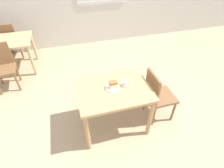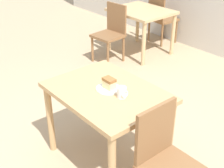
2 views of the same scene
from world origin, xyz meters
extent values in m
cube|color=tan|center=(-0.12, 0.11, 0.71)|extent=(0.99, 0.74, 0.04)
cylinder|color=tan|center=(-0.56, -0.21, 0.35)|extent=(0.06, 0.06, 0.69)
cylinder|color=tan|center=(-0.56, 0.43, 0.35)|extent=(0.06, 0.06, 0.69)
cylinder|color=tan|center=(0.33, 0.43, 0.35)|extent=(0.06, 0.06, 0.69)
cube|color=tan|center=(-1.77, 2.15, 0.69)|extent=(0.90, 0.76, 0.04)
cylinder|color=tan|center=(-2.18, 1.82, 0.33)|extent=(0.06, 0.06, 0.67)
cylinder|color=tan|center=(-1.37, 1.82, 0.33)|extent=(0.06, 0.06, 0.67)
cylinder|color=tan|center=(-2.18, 2.48, 0.33)|extent=(0.06, 0.06, 0.67)
cylinder|color=tan|center=(-1.37, 2.48, 0.33)|extent=(0.06, 0.06, 0.67)
cube|color=brown|center=(0.45, 0.09, 0.65)|extent=(0.03, 0.38, 0.43)
cube|color=brown|center=(-1.82, 1.51, 0.42)|extent=(0.43, 0.43, 0.04)
cylinder|color=brown|center=(-1.98, 1.33, 0.20)|extent=(0.04, 0.04, 0.40)
cylinder|color=brown|center=(-1.64, 1.36, 0.20)|extent=(0.04, 0.04, 0.40)
cylinder|color=brown|center=(-2.01, 1.67, 0.20)|extent=(0.04, 0.04, 0.40)
cylinder|color=brown|center=(-1.67, 1.70, 0.20)|extent=(0.04, 0.04, 0.40)
cube|color=brown|center=(-1.84, 1.70, 0.65)|extent=(0.38, 0.07, 0.43)
cube|color=brown|center=(-1.86, 2.79, 0.42)|extent=(0.43, 0.43, 0.04)
cylinder|color=brown|center=(-1.67, 2.94, 0.20)|extent=(0.04, 0.04, 0.40)
cylinder|color=brown|center=(-2.01, 2.97, 0.20)|extent=(0.04, 0.04, 0.40)
cylinder|color=brown|center=(-1.70, 2.61, 0.20)|extent=(0.04, 0.04, 0.40)
cylinder|color=brown|center=(-2.04, 2.64, 0.20)|extent=(0.04, 0.04, 0.40)
cube|color=brown|center=(-1.87, 2.61, 0.65)|extent=(0.38, 0.06, 0.43)
cylinder|color=white|center=(-0.12, 0.13, 0.74)|extent=(0.20, 0.20, 0.01)
cube|color=beige|center=(-0.12, 0.13, 0.78)|extent=(0.10, 0.07, 0.07)
cube|color=#936033|center=(-0.12, 0.13, 0.82)|extent=(0.11, 0.07, 0.02)
cylinder|color=white|center=(0.04, 0.13, 0.78)|extent=(0.08, 0.08, 0.09)
torus|color=white|center=(0.08, 0.13, 0.78)|extent=(0.01, 0.06, 0.06)
camera|label=1|loc=(-0.62, -1.58, 2.28)|focal=28.00mm
camera|label=2|loc=(1.62, -1.30, 2.01)|focal=50.00mm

